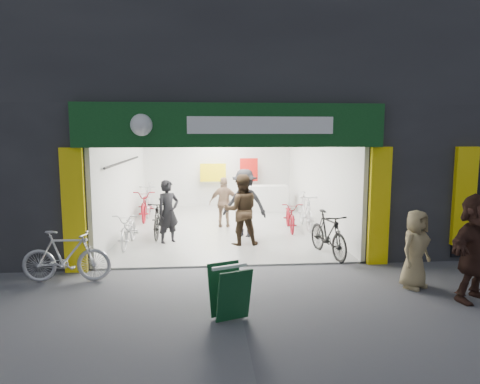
{
  "coord_description": "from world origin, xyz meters",
  "views": [
    {
      "loc": [
        -0.59,
        -8.99,
        2.85
      ],
      "look_at": [
        0.32,
        1.5,
        1.44
      ],
      "focal_mm": 32.0,
      "sensor_mm": 36.0,
      "label": 1
    }
  ],
  "objects": [
    {
      "name": "ground",
      "position": [
        0.0,
        0.0,
        0.0
      ],
      "size": [
        60.0,
        60.0,
        0.0
      ],
      "primitive_type": "plane",
      "color": "#56565B",
      "rests_on": "ground"
    },
    {
      "name": "sandwich_board",
      "position": [
        -0.2,
        -2.65,
        0.46
      ],
      "size": [
        0.7,
        0.71,
        0.84
      ],
      "rotation": [
        0.0,
        0.0,
        0.35
      ],
      "color": "#0F3E1E",
      "rests_on": "ground"
    },
    {
      "name": "bike_right_mid",
      "position": [
        1.99,
        3.37,
        0.44
      ],
      "size": [
        0.73,
        1.74,
        0.89
      ],
      "primitive_type": "imported",
      "rotation": [
        0.0,
        0.0,
        -0.08
      ],
      "color": "maroon",
      "rests_on": "ground"
    },
    {
      "name": "bike_left_midback",
      "position": [
        -2.5,
        5.38,
        0.52
      ],
      "size": [
        0.74,
        2.0,
        1.04
      ],
      "primitive_type": "imported",
      "rotation": [
        0.0,
        0.0,
        0.03
      ],
      "color": "maroon",
      "rests_on": "ground"
    },
    {
      "name": "pedestrian_far",
      "position": [
        4.06,
        -2.24,
        0.93
      ],
      "size": [
        1.8,
        1.26,
        1.87
      ],
      "primitive_type": "imported",
      "rotation": [
        0.0,
        0.0,
        0.46
      ],
      "color": "#372019",
      "rests_on": "ground"
    },
    {
      "name": "parked_bike",
      "position": [
        -3.26,
        -0.67,
        0.51
      ],
      "size": [
        1.72,
        0.54,
        1.03
      ],
      "primitive_type": "imported",
      "rotation": [
        0.0,
        0.0,
        1.54
      ],
      "color": "#B8B8BD",
      "rests_on": "ground"
    },
    {
      "name": "bike_right_back",
      "position": [
        2.5,
        3.57,
        0.56
      ],
      "size": [
        0.57,
        1.87,
        1.12
      ],
      "primitive_type": "imported",
      "rotation": [
        0.0,
        0.0,
        -0.02
      ],
      "color": "#BCBCC1",
      "rests_on": "ground"
    },
    {
      "name": "customer_c",
      "position": [
        0.55,
        2.66,
        0.96
      ],
      "size": [
        1.42,
        1.14,
        1.92
      ],
      "primitive_type": "imported",
      "rotation": [
        0.0,
        0.0,
        -0.4
      ],
      "color": "black",
      "rests_on": "ground"
    },
    {
      "name": "customer_d",
      "position": [
        0.05,
        3.89,
        0.79
      ],
      "size": [
        0.96,
        0.47,
        1.58
      ],
      "primitive_type": "imported",
      "rotation": [
        0.0,
        0.0,
        3.05
      ],
      "color": "#83644C",
      "rests_on": "ground"
    },
    {
      "name": "building",
      "position": [
        0.91,
        4.99,
        4.31
      ],
      "size": [
        17.0,
        10.27,
        8.0
      ],
      "color": "#232326",
      "rests_on": "ground"
    },
    {
      "name": "customer_a",
      "position": [
        -1.51,
        2.13,
        0.85
      ],
      "size": [
        0.74,
        0.68,
        1.69
      ],
      "primitive_type": "imported",
      "rotation": [
        0.0,
        0.0,
        0.61
      ],
      "color": "black",
      "rests_on": "ground"
    },
    {
      "name": "bike_left_front",
      "position": [
        -2.5,
        1.94,
        0.45
      ],
      "size": [
        0.64,
        1.74,
        0.91
      ],
      "primitive_type": "imported",
      "rotation": [
        0.0,
        0.0,
        -0.02
      ],
      "color": "#BCBBC1",
      "rests_on": "ground"
    },
    {
      "name": "bike_right_front",
      "position": [
        2.32,
        0.6,
        0.54
      ],
      "size": [
        0.82,
        1.86,
        1.08
      ],
      "primitive_type": "imported",
      "rotation": [
        0.0,
        0.0,
        0.18
      ],
      "color": "black",
      "rests_on": "ground"
    },
    {
      "name": "bike_left_midfront",
      "position": [
        -1.82,
        2.91,
        0.53
      ],
      "size": [
        0.59,
        1.8,
        1.07
      ],
      "primitive_type": "imported",
      "rotation": [
        0.0,
        0.0,
        -0.05
      ],
      "color": "black",
      "rests_on": "ground"
    },
    {
      "name": "pedestrian_near",
      "position": [
        3.35,
        -1.55,
        0.74
      ],
      "size": [
        0.86,
        0.78,
        1.48
      ],
      "primitive_type": "imported",
      "rotation": [
        0.0,
        0.0,
        0.56
      ],
      "color": "#998559",
      "rests_on": "ground"
    },
    {
      "name": "customer_b",
      "position": [
        0.38,
        1.8,
        0.93
      ],
      "size": [
        0.93,
        0.74,
        1.86
      ],
      "primitive_type": "imported",
      "rotation": [
        0.0,
        0.0,
        3.18
      ],
      "color": "#322316",
      "rests_on": "ground"
    },
    {
      "name": "bike_left_back",
      "position": [
        -2.5,
        6.16,
        0.59
      ],
      "size": [
        0.62,
        1.98,
        1.18
      ],
      "primitive_type": "imported",
      "rotation": [
        0.0,
        0.0,
        0.03
      ],
      "color": "#B4B3B8",
      "rests_on": "ground"
    }
  ]
}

